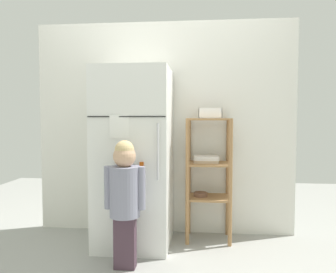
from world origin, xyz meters
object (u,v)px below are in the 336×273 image
refrigerator (134,157)px  child_standing (125,191)px  pantry_shelf_unit (208,169)px  fruit_bin (210,114)px

refrigerator → child_standing: 0.54m
refrigerator → pantry_shelf_unit: (0.66, 0.17, -0.12)m
pantry_shelf_unit → child_standing: bearing=-133.7°
pantry_shelf_unit → fruit_bin: (0.02, 0.01, 0.51)m
child_standing → fruit_bin: bearing=46.0°
fruit_bin → child_standing: bearing=-134.0°
child_standing → fruit_bin: fruit_bin is taller
pantry_shelf_unit → fruit_bin: size_ratio=5.39×
refrigerator → fruit_bin: (0.68, 0.18, 0.38)m
child_standing → pantry_shelf_unit: size_ratio=0.86×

